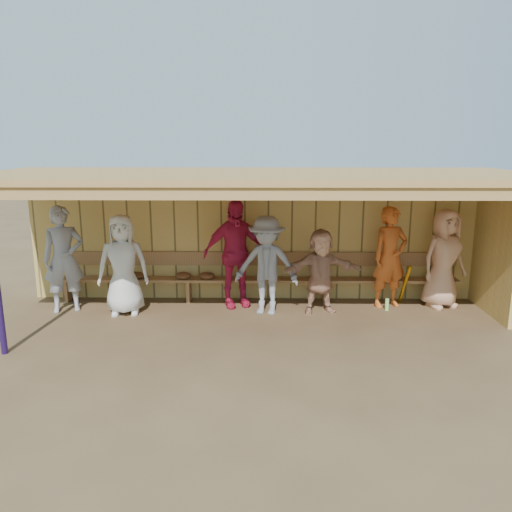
{
  "coord_description": "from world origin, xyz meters",
  "views": [
    {
      "loc": [
        0.11,
        -8.04,
        2.98
      ],
      "look_at": [
        0.0,
        0.35,
        1.05
      ],
      "focal_mm": 35.0,
      "sensor_mm": 36.0,
      "label": 1
    }
  ],
  "objects": [
    {
      "name": "player_h",
      "position": [
        3.4,
        0.81,
        0.91
      ],
      "size": [
        1.04,
        0.87,
        1.81
      ],
      "primitive_type": "imported",
      "rotation": [
        0.0,
        0.0,
        0.39
      ],
      "color": "tan",
      "rests_on": "ground"
    },
    {
      "name": "player_a",
      "position": [
        -3.4,
        0.49,
        0.95
      ],
      "size": [
        0.81,
        0.67,
        1.9
      ],
      "primitive_type": "imported",
      "rotation": [
        0.0,
        0.0,
        0.36
      ],
      "color": "#92949A",
      "rests_on": "ground"
    },
    {
      "name": "player_g",
      "position": [
        2.43,
        0.81,
        0.93
      ],
      "size": [
        0.78,
        0.63,
        1.85
      ],
      "primitive_type": "imported",
      "rotation": [
        0.0,
        0.0,
        0.32
      ],
      "color": "#C95920",
      "rests_on": "ground"
    },
    {
      "name": "dugout_equipment",
      "position": [
        -0.73,
        0.99,
        0.49
      ],
      "size": [
        5.75,
        0.62,
        0.8
      ],
      "color": "gold",
      "rests_on": "ground"
    },
    {
      "name": "player_b",
      "position": [
        -2.32,
        0.35,
        0.89
      ],
      "size": [
        0.94,
        0.69,
        1.78
      ],
      "primitive_type": "imported",
      "rotation": [
        0.0,
        0.0,
        0.15
      ],
      "color": "silver",
      "rests_on": "ground"
    },
    {
      "name": "ground",
      "position": [
        0.0,
        0.0,
        0.0
      ],
      "size": [
        90.0,
        90.0,
        0.0
      ],
      "primitive_type": "plane",
      "color": "brown",
      "rests_on": "ground"
    },
    {
      "name": "player_e",
      "position": [
        0.18,
        0.39,
        0.87
      ],
      "size": [
        1.24,
        0.87,
        1.74
      ],
      "primitive_type": "imported",
      "rotation": [
        0.0,
        0.0,
        -0.21
      ],
      "color": "gray",
      "rests_on": "ground"
    },
    {
      "name": "dugout_structure",
      "position": [
        0.39,
        0.69,
        1.69
      ],
      "size": [
        8.8,
        3.2,
        2.5
      ],
      "color": "tan",
      "rests_on": "ground"
    },
    {
      "name": "player_d",
      "position": [
        -0.39,
        0.81,
        0.99
      ],
      "size": [
        1.25,
        0.83,
        1.98
      ],
      "primitive_type": "imported",
      "rotation": [
        0.0,
        0.0,
        0.33
      ],
      "color": "#CE2149",
      "rests_on": "ground"
    },
    {
      "name": "player_f",
      "position": [
        1.14,
        0.48,
        0.75
      ],
      "size": [
        1.45,
        0.67,
        1.5
      ],
      "primitive_type": "imported",
      "rotation": [
        0.0,
        0.0,
        0.17
      ],
      "color": "tan",
      "rests_on": "ground"
    },
    {
      "name": "bench",
      "position": [
        0.0,
        1.12,
        0.53
      ],
      "size": [
        7.6,
        0.34,
        0.93
      ],
      "color": "#9E7144",
      "rests_on": "ground"
    }
  ]
}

